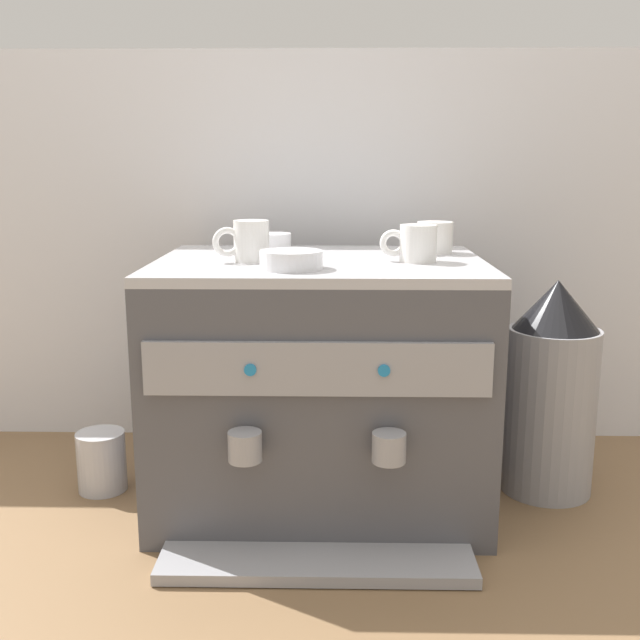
{
  "coord_description": "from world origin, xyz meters",
  "views": [
    {
      "loc": [
        0.03,
        -1.41,
        0.67
      ],
      "look_at": [
        0.0,
        0.0,
        0.36
      ],
      "focal_mm": 41.83,
      "sensor_mm": 36.0,
      "label": 1
    }
  ],
  "objects": [
    {
      "name": "ceramic_cup_1",
      "position": [
        -0.13,
        -0.04,
        0.52
      ],
      "size": [
        0.1,
        0.07,
        0.08
      ],
      "color": "white",
      "rests_on": "espresso_machine"
    },
    {
      "name": "ceramic_cup_0",
      "position": [
        0.18,
        -0.03,
        0.52
      ],
      "size": [
        0.11,
        0.07,
        0.07
      ],
      "color": "white",
      "rests_on": "espresso_machine"
    },
    {
      "name": "tiled_backsplash_wall",
      "position": [
        0.0,
        0.36,
        0.46
      ],
      "size": [
        2.8,
        0.03,
        0.91
      ],
      "primitive_type": "cube",
      "color": "silver",
      "rests_on": "ground_plane"
    },
    {
      "name": "ceramic_bowl_0",
      "position": [
        -0.05,
        -0.13,
        0.5
      ],
      "size": [
        0.11,
        0.11,
        0.03
      ],
      "color": "white",
      "rests_on": "espresso_machine"
    },
    {
      "name": "ground_plane",
      "position": [
        0.0,
        0.0,
        0.0
      ],
      "size": [
        4.0,
        4.0,
        0.0
      ],
      "primitive_type": "plane",
      "color": "brown"
    },
    {
      "name": "espresso_machine",
      "position": [
        0.0,
        -0.0,
        0.24
      ],
      "size": [
        0.62,
        0.57,
        0.48
      ],
      "color": "#4C4C51",
      "rests_on": "ground_plane"
    },
    {
      "name": "ceramic_cup_2",
      "position": [
        0.23,
        0.1,
        0.51
      ],
      "size": [
        0.09,
        0.09,
        0.06
      ],
      "color": "white",
      "rests_on": "espresso_machine"
    },
    {
      "name": "milk_pitcher",
      "position": [
        -0.45,
        0.02,
        0.06
      ],
      "size": [
        0.1,
        0.1,
        0.12
      ],
      "primitive_type": "cylinder",
      "color": "#B7B7BC",
      "rests_on": "ground_plane"
    },
    {
      "name": "coffee_grinder",
      "position": [
        0.47,
        0.04,
        0.21
      ],
      "size": [
        0.18,
        0.18,
        0.44
      ],
      "color": "#939399",
      "rests_on": "ground_plane"
    },
    {
      "name": "ceramic_bowl_1",
      "position": [
        -0.11,
        0.15,
        0.5
      ],
      "size": [
        0.09,
        0.09,
        0.04
      ],
      "color": "white",
      "rests_on": "espresso_machine"
    }
  ]
}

